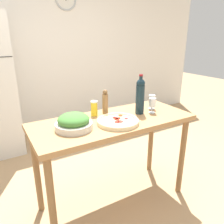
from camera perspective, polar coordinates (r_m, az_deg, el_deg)
ground_plane at (r=2.42m, az=0.39°, el=-21.86°), size 14.00×14.00×0.00m
wall_back at (r=3.82m, az=-16.70°, el=14.22°), size 6.40×0.09×2.60m
prep_counter at (r=2.00m, az=0.44°, el=-4.99°), size 1.46×0.61×0.88m
wine_bottle at (r=2.06m, az=7.37°, el=4.29°), size 0.08×0.08×0.38m
wine_glass_near at (r=2.13m, az=10.51°, el=2.31°), size 0.07×0.07×0.15m
wine_glass_far at (r=2.24m, az=10.37°, el=3.22°), size 0.07×0.07×0.15m
pepper_mill at (r=2.03m, az=-1.79°, el=2.41°), size 0.05×0.05×0.24m
salad_bowl at (r=1.76m, az=-9.95°, el=-2.64°), size 0.30×0.30×0.13m
homemade_pizza at (r=1.86m, az=1.55°, el=-2.42°), size 0.36×0.36×0.04m
salt_canister at (r=2.03m, az=-4.68°, el=0.96°), size 0.06×0.06×0.14m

